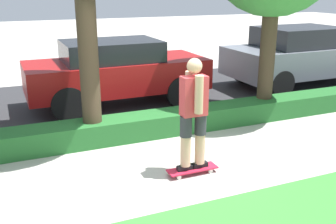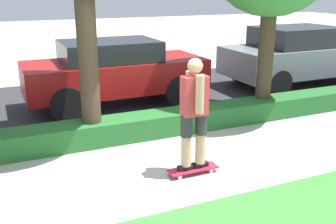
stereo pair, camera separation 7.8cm
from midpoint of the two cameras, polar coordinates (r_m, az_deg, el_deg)
ground_plane at (r=6.14m, az=2.16°, el=-8.41°), size 60.00×60.00×0.00m
street_asphalt at (r=9.86m, az=-8.21°, el=1.65°), size 17.99×5.00×0.01m
hedge_row at (r=7.43m, az=-3.05°, el=-1.95°), size 17.99×0.60×0.41m
skateboard at (r=6.02m, az=3.93°, el=-8.29°), size 0.78×0.24×0.09m
skater_person at (r=5.68m, az=4.12°, el=-0.00°), size 0.50×0.43×1.68m
parked_car_middle at (r=9.34m, az=-7.31°, el=5.97°), size 4.19×1.79×1.53m
parked_car_rear at (r=11.87m, az=18.85°, el=7.84°), size 4.32×1.96×1.64m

